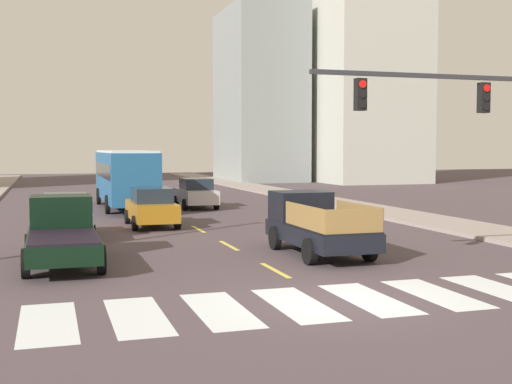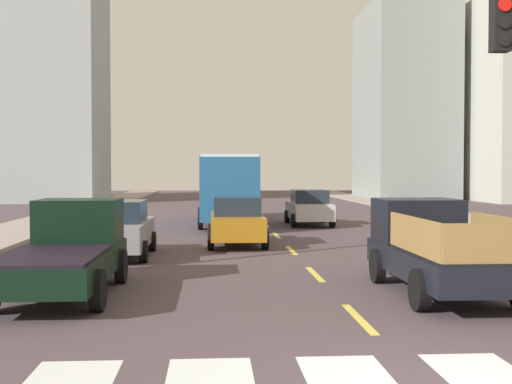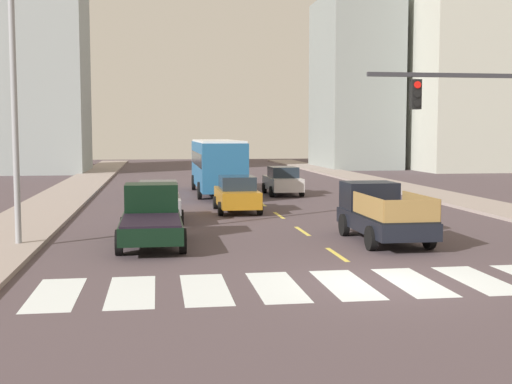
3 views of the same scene
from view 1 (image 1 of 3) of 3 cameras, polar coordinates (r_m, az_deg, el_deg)
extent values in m
plane|color=#4C3F44|center=(15.20, 6.65, -9.33)|extent=(160.00, 160.00, 0.00)
cube|color=gray|center=(35.94, 10.79, -1.67)|extent=(3.27, 110.00, 0.15)
cube|color=silver|center=(13.94, -17.46, -10.68)|extent=(1.11, 3.35, 0.01)
cube|color=silver|center=(14.04, -10.18, -10.45)|extent=(1.11, 3.35, 0.01)
cube|color=silver|center=(14.36, -3.12, -10.08)|extent=(1.11, 3.35, 0.01)
cube|color=silver|center=(14.88, 3.52, -9.59)|extent=(1.11, 3.35, 0.01)
cube|color=silver|center=(15.57, 9.63, -9.03)|extent=(1.11, 3.35, 0.01)
cube|color=silver|center=(16.43, 15.14, -8.43)|extent=(1.11, 3.35, 0.01)
cube|color=silver|center=(17.42, 20.04, -7.84)|extent=(1.11, 3.35, 0.01)
cube|color=#E1C84D|center=(18.85, 1.65, -6.74)|extent=(0.16, 2.40, 0.01)
cube|color=#E1C84D|center=(23.57, -2.35, -4.62)|extent=(0.16, 2.40, 0.01)
cube|color=#E1C84D|center=(28.38, -4.99, -3.20)|extent=(0.16, 2.40, 0.01)
cube|color=#E1C84D|center=(33.25, -6.85, -2.19)|extent=(0.16, 2.40, 0.01)
cube|color=#E1C84D|center=(38.15, -8.23, -1.43)|extent=(0.16, 2.40, 0.01)
cube|color=#E1C84D|center=(43.08, -9.30, -0.85)|extent=(0.16, 2.40, 0.01)
cube|color=#E1C84D|center=(48.02, -10.15, -0.39)|extent=(0.16, 2.40, 0.01)
cube|color=#E1C84D|center=(52.97, -10.84, -0.01)|extent=(0.16, 2.40, 0.01)
cube|color=black|center=(21.47, 5.49, -3.63)|extent=(1.96, 5.20, 0.56)
cube|color=black|center=(22.95, 3.85, -1.19)|extent=(1.84, 1.60, 1.00)
cube|color=#19232D|center=(23.34, 3.46, -0.66)|extent=(1.72, 0.08, 0.56)
cube|color=black|center=(20.56, 6.53, -3.10)|extent=(1.84, 3.30, 0.06)
cylinder|color=black|center=(22.60, 1.65, -3.96)|extent=(0.22, 0.80, 0.80)
cylinder|color=black|center=(23.31, 6.21, -3.74)|extent=(0.22, 0.80, 0.80)
cylinder|color=black|center=(19.71, 4.63, -5.11)|extent=(0.22, 0.80, 0.80)
cylinder|color=black|center=(20.52, 9.72, -4.80)|extent=(0.22, 0.80, 0.80)
cube|color=olive|center=(20.17, 4.20, -2.13)|extent=(0.06, 3.17, 0.70)
cube|color=olive|center=(20.90, 8.80, -1.96)|extent=(0.06, 3.17, 0.70)
cube|color=olive|center=(19.10, 8.47, -2.49)|extent=(1.80, 0.06, 0.70)
cube|color=black|center=(20.14, -16.29, -4.26)|extent=(1.96, 5.20, 0.56)
cube|color=black|center=(21.74, -16.43, -1.61)|extent=(1.84, 1.60, 1.00)
cube|color=#19232D|center=(22.17, -16.46, -1.04)|extent=(1.72, 0.08, 0.56)
cube|color=black|center=(19.16, -16.25, -3.73)|extent=(1.84, 3.30, 0.06)
cylinder|color=black|center=(21.73, -18.96, -4.48)|extent=(0.22, 0.80, 0.80)
cylinder|color=black|center=(21.77, -13.78, -4.37)|extent=(0.22, 0.80, 0.80)
cylinder|color=black|center=(18.65, -19.20, -5.82)|extent=(0.22, 0.80, 0.80)
cylinder|color=black|center=(18.69, -13.16, -5.69)|extent=(0.22, 0.80, 0.80)
cube|color=#205786|center=(38.60, -11.21, 1.34)|extent=(2.50, 10.80, 2.70)
cube|color=#19232D|center=(38.59, -11.21, 1.86)|extent=(2.52, 9.94, 0.80)
cube|color=silver|center=(38.57, -11.23, 3.43)|extent=(2.40, 10.37, 0.12)
cylinder|color=black|center=(41.89, -13.38, -0.35)|extent=(0.22, 1.00, 1.00)
cylinder|color=black|center=(42.14, -9.99, -0.28)|extent=(0.22, 1.00, 1.00)
cylinder|color=black|center=(35.61, -12.66, -1.05)|extent=(0.22, 1.00, 1.00)
cylinder|color=black|center=(35.91, -8.68, -0.97)|extent=(0.22, 1.00, 1.00)
cube|color=#A86C17|center=(29.58, -8.98, -1.59)|extent=(1.80, 4.40, 0.76)
cube|color=#1E2833|center=(29.38, -8.95, -0.26)|extent=(1.58, 2.11, 0.64)
cylinder|color=black|center=(30.85, -11.00, -2.10)|extent=(0.22, 0.64, 0.64)
cylinder|color=black|center=(31.10, -7.70, -2.02)|extent=(0.22, 0.64, 0.64)
cylinder|color=black|center=(28.16, -10.37, -2.65)|extent=(0.22, 0.64, 0.64)
cylinder|color=black|center=(28.43, -6.77, -2.55)|extent=(0.22, 0.64, 0.64)
cube|color=gray|center=(26.40, -16.04, -2.33)|extent=(1.80, 4.40, 0.76)
cube|color=#1E2833|center=(26.19, -16.06, -0.84)|extent=(1.58, 2.11, 0.64)
cylinder|color=black|center=(27.80, -17.96, -2.86)|extent=(0.22, 0.64, 0.64)
cylinder|color=black|center=(27.84, -14.25, -2.78)|extent=(0.22, 0.64, 0.64)
cylinder|color=black|center=(25.09, -18.01, -3.56)|extent=(0.22, 0.64, 0.64)
cylinder|color=black|center=(25.13, -13.89, -3.47)|extent=(0.22, 0.64, 0.64)
cube|color=beige|center=(38.46, -5.22, -0.33)|extent=(1.80, 4.40, 0.76)
cube|color=#1E2833|center=(38.27, -5.18, 0.70)|extent=(1.58, 2.11, 0.64)
cylinder|color=black|center=(39.65, -6.91, -0.77)|extent=(0.22, 0.64, 0.64)
cylinder|color=black|center=(40.02, -4.37, -0.71)|extent=(0.22, 0.64, 0.64)
cylinder|color=black|center=(36.98, -6.13, -1.09)|extent=(0.22, 0.64, 0.64)
cylinder|color=black|center=(37.37, -3.42, -1.02)|extent=(0.22, 0.64, 0.64)
cube|color=#2D2D33|center=(19.49, 17.89, 9.36)|extent=(9.50, 0.12, 0.12)
cube|color=black|center=(19.72, 18.99, 7.67)|extent=(0.28, 0.24, 0.84)
cylinder|color=red|center=(19.64, 19.24, 8.44)|extent=(0.20, 0.04, 0.20)
cylinder|color=black|center=(19.62, 19.22, 7.68)|extent=(0.20, 0.04, 0.20)
cylinder|color=black|center=(19.60, 19.20, 6.93)|extent=(0.20, 0.04, 0.20)
cube|color=black|center=(17.74, 8.96, 8.28)|extent=(0.28, 0.24, 0.84)
cylinder|color=red|center=(17.65, 9.16, 9.15)|extent=(0.20, 0.04, 0.20)
cylinder|color=black|center=(17.63, 9.15, 8.31)|extent=(0.20, 0.04, 0.20)
cylinder|color=black|center=(17.61, 9.14, 7.47)|extent=(0.20, 0.04, 0.20)
cube|color=#B1B3A5|center=(69.96, 9.28, 13.19)|extent=(9.80, 11.61, 29.88)
cube|color=gray|center=(71.03, 0.28, 8.28)|extent=(7.32, 11.53, 18.05)
camera|label=2|loc=(7.06, 12.20, -2.95)|focal=46.07mm
camera|label=3|loc=(2.45, 148.96, 4.41)|focal=46.91mm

